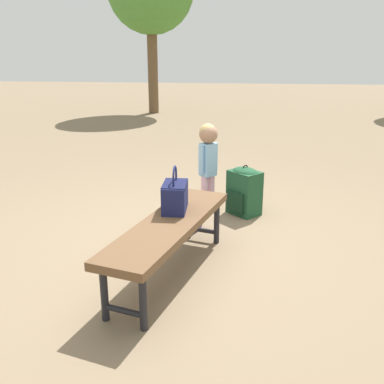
{
  "coord_description": "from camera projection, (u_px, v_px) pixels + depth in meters",
  "views": [
    {
      "loc": [
        -3.53,
        -0.62,
        1.68
      ],
      "look_at": [
        0.19,
        -0.15,
        0.45
      ],
      "focal_mm": 40.83,
      "sensor_mm": 36.0,
      "label": 1
    }
  ],
  "objects": [
    {
      "name": "ground_plane",
      "position": [
        173.0,
        245.0,
        3.93
      ],
      "size": [
        40.0,
        40.0,
        0.0
      ],
      "primitive_type": "plane",
      "color": "#7F6B51",
      "rests_on": "ground"
    },
    {
      "name": "backpack_large",
      "position": [
        244.0,
        190.0,
        4.6
      ],
      "size": [
        0.39,
        0.39,
        0.54
      ],
      "color": "#1E4C2D",
      "rests_on": "ground"
    },
    {
      "name": "backpack_small",
      "position": [
        189.0,
        211.0,
        4.25
      ],
      "size": [
        0.22,
        0.25,
        0.37
      ],
      "color": "#4C2D66",
      "rests_on": "ground"
    },
    {
      "name": "handbag",
      "position": [
        175.0,
        195.0,
        3.46
      ],
      "size": [
        0.33,
        0.2,
        0.37
      ],
      "color": "#191E4C",
      "rests_on": "park_bench"
    },
    {
      "name": "child_standing",
      "position": [
        208.0,
        154.0,
        4.56
      ],
      "size": [
        0.21,
        0.19,
        0.96
      ],
      "color": "#E5B2C6",
      "rests_on": "ground"
    },
    {
      "name": "park_bench",
      "position": [
        170.0,
        228.0,
        3.29
      ],
      "size": [
        1.65,
        0.79,
        0.45
      ],
      "color": "brown",
      "rests_on": "ground"
    }
  ]
}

